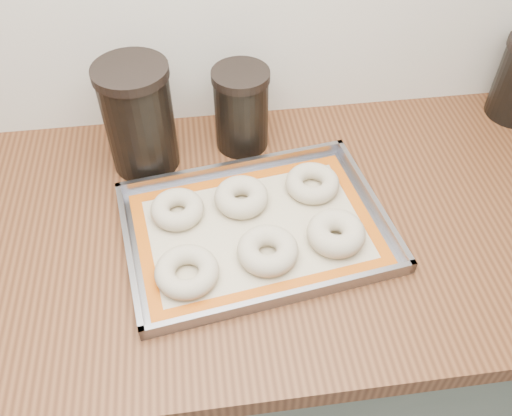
{
  "coord_description": "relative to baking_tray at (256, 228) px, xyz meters",
  "views": [
    {
      "loc": [
        -0.33,
        1.02,
        1.64
      ],
      "look_at": [
        -0.24,
        1.65,
        0.96
      ],
      "focal_mm": 38.0,
      "sensor_mm": 36.0,
      "label": 1
    }
  ],
  "objects": [
    {
      "name": "baking_tray",
      "position": [
        0.0,
        0.0,
        0.0
      ],
      "size": [
        0.5,
        0.39,
        0.03
      ],
      "rotation": [
        0.0,
        0.0,
        0.15
      ],
      "color": "gray",
      "rests_on": "countertop"
    },
    {
      "name": "canister_mid",
      "position": [
        0.0,
        0.25,
        0.08
      ],
      "size": [
        0.11,
        0.11,
        0.17
      ],
      "color": "black",
      "rests_on": "countertop"
    },
    {
      "name": "canister_left",
      "position": [
        -0.19,
        0.21,
        0.1
      ],
      "size": [
        0.14,
        0.14,
        0.22
      ],
      "color": "black",
      "rests_on": "countertop"
    },
    {
      "name": "countertop",
      "position": [
        0.24,
        0.02,
        -0.03
      ],
      "size": [
        3.06,
        0.68,
        0.04
      ],
      "primitive_type": "cube",
      "color": "brown",
      "rests_on": "cabinet"
    },
    {
      "name": "baking_mat",
      "position": [
        -0.0,
        0.0,
        -0.0
      ],
      "size": [
        0.46,
        0.35,
        0.0
      ],
      "rotation": [
        0.0,
        0.0,
        0.15
      ],
      "color": "#C6B793",
      "rests_on": "baking_tray"
    },
    {
      "name": "bagel_front_mid",
      "position": [
        0.01,
        -0.07,
        0.02
      ],
      "size": [
        0.14,
        0.14,
        0.04
      ],
      "primitive_type": "torus",
      "rotation": [
        0.0,
        0.0,
        0.44
      ],
      "color": "beige",
      "rests_on": "baking_mat"
    },
    {
      "name": "bagel_back_mid",
      "position": [
        -0.02,
        0.07,
        0.02
      ],
      "size": [
        0.11,
        0.11,
        0.04
      ],
      "primitive_type": "torus",
      "rotation": [
        0.0,
        0.0,
        0.07
      ],
      "color": "beige",
      "rests_on": "baking_mat"
    },
    {
      "name": "cabinet",
      "position": [
        0.24,
        0.02,
        -0.48
      ],
      "size": [
        3.0,
        0.65,
        0.86
      ],
      "primitive_type": "cube",
      "color": "slate",
      "rests_on": "floor"
    },
    {
      "name": "bagel_back_left",
      "position": [
        -0.14,
        0.05,
        0.01
      ],
      "size": [
        0.13,
        0.13,
        0.03
      ],
      "primitive_type": "torus",
      "rotation": [
        0.0,
        0.0,
        0.37
      ],
      "color": "beige",
      "rests_on": "baking_mat"
    },
    {
      "name": "bagel_front_right",
      "position": [
        0.13,
        -0.05,
        0.02
      ],
      "size": [
        0.11,
        0.11,
        0.04
      ],
      "primitive_type": "torus",
      "rotation": [
        0.0,
        0.0,
        -0.12
      ],
      "color": "beige",
      "rests_on": "baking_mat"
    },
    {
      "name": "bagel_back_right",
      "position": [
        0.12,
        0.09,
        0.01
      ],
      "size": [
        0.12,
        0.12,
        0.03
      ],
      "primitive_type": "torus",
      "rotation": [
        0.0,
        0.0,
        0.18
      ],
      "color": "beige",
      "rests_on": "baking_mat"
    },
    {
      "name": "bagel_front_left",
      "position": [
        -0.13,
        -0.09,
        0.01
      ],
      "size": [
        0.13,
        0.13,
        0.03
      ],
      "primitive_type": "torus",
      "rotation": [
        0.0,
        0.0,
        0.22
      ],
      "color": "beige",
      "rests_on": "baking_mat"
    }
  ]
}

